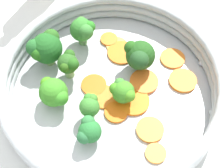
% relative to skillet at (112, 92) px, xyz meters
% --- Properties ---
extents(ground_plane, '(4.00, 4.00, 0.00)m').
position_rel_skillet_xyz_m(ground_plane, '(0.00, 0.00, -0.01)').
color(ground_plane, white).
extents(skillet, '(0.31, 0.31, 0.01)m').
position_rel_skillet_xyz_m(skillet, '(0.00, 0.00, 0.00)').
color(skillet, '#B2B5B7').
rests_on(skillet, ground_plane).
extents(skillet_rim_wall, '(0.33, 0.33, 0.05)m').
position_rel_skillet_xyz_m(skillet_rim_wall, '(0.00, 0.00, 0.03)').
color(skillet_rim_wall, '#B2B9BD').
rests_on(skillet_rim_wall, skillet).
extents(skillet_rivet_left, '(0.01, 0.01, 0.01)m').
position_rel_skillet_xyz_m(skillet_rivet_left, '(-0.15, 0.01, 0.01)').
color(skillet_rivet_left, '#AFB4B7').
rests_on(skillet_rivet_left, skillet).
extents(skillet_rivet_right, '(0.01, 0.01, 0.01)m').
position_rel_skillet_xyz_m(skillet_rivet_right, '(-0.13, -0.08, 0.01)').
color(skillet_rivet_right, '#B6B7BB').
rests_on(skillet_rivet_right, skillet).
extents(carrot_slice_0, '(0.05, 0.05, 0.01)m').
position_rel_skillet_xyz_m(carrot_slice_0, '(-0.07, 0.05, 0.01)').
color(carrot_slice_0, orange).
rests_on(carrot_slice_0, skillet).
extents(carrot_slice_1, '(0.05, 0.05, 0.00)m').
position_rel_skillet_xyz_m(carrot_slice_1, '(0.01, 0.02, 0.01)').
color(carrot_slice_1, orange).
rests_on(carrot_slice_1, skillet).
extents(carrot_slice_2, '(0.05, 0.05, 0.00)m').
position_rel_skillet_xyz_m(carrot_slice_2, '(0.01, -0.08, 0.01)').
color(carrot_slice_2, '#F09B39').
rests_on(carrot_slice_2, skillet).
extents(carrot_slice_3, '(0.05, 0.05, 0.00)m').
position_rel_skillet_xyz_m(carrot_slice_3, '(-0.04, 0.01, 0.01)').
color(carrot_slice_3, orange).
rests_on(carrot_slice_3, skillet).
extents(carrot_slice_4, '(0.04, 0.04, 0.00)m').
position_rel_skillet_xyz_m(carrot_slice_4, '(-0.08, 0.09, 0.01)').
color(carrot_slice_4, orange).
rests_on(carrot_slice_4, skillet).
extents(carrot_slice_5, '(0.06, 0.06, 0.01)m').
position_rel_skillet_xyz_m(carrot_slice_5, '(-0.10, -0.04, 0.01)').
color(carrot_slice_5, orange).
rests_on(carrot_slice_5, skillet).
extents(carrot_slice_6, '(0.05, 0.05, 0.00)m').
position_rel_skillet_xyz_m(carrot_slice_6, '(0.03, 0.00, 0.01)').
color(carrot_slice_6, '#DE5C13').
rests_on(carrot_slice_6, skillet).
extents(carrot_slice_7, '(0.04, 0.04, 0.00)m').
position_rel_skillet_xyz_m(carrot_slice_7, '(-0.01, 0.04, 0.01)').
color(carrot_slice_7, '#E15F10').
rests_on(carrot_slice_7, skillet).
extents(carrot_slice_8, '(0.05, 0.05, 0.00)m').
position_rel_skillet_xyz_m(carrot_slice_8, '(0.00, -0.07, 0.01)').
color(carrot_slice_8, orange).
rests_on(carrot_slice_8, skillet).
extents(carrot_slice_9, '(0.04, 0.04, 0.00)m').
position_rel_skillet_xyz_m(carrot_slice_9, '(0.03, -0.09, 0.01)').
color(carrot_slice_9, orange).
rests_on(carrot_slice_9, skillet).
extents(carrot_slice_10, '(0.05, 0.05, 0.00)m').
position_rel_skillet_xyz_m(carrot_slice_10, '(-0.08, -0.08, 0.01)').
color(carrot_slice_10, orange).
rests_on(carrot_slice_10, skillet).
extents(carrot_slice_11, '(0.05, 0.05, 0.01)m').
position_rel_skillet_xyz_m(carrot_slice_11, '(-0.05, -0.02, 0.01)').
color(carrot_slice_11, orange).
rests_on(carrot_slice_11, skillet).
extents(broccoli_floret_0, '(0.04, 0.04, 0.05)m').
position_rel_skillet_xyz_m(broccoli_floret_0, '(0.07, -0.08, 0.04)').
color(broccoli_floret_0, '#618E4C').
rests_on(broccoli_floret_0, skillet).
extents(broccoli_floret_1, '(0.03, 0.04, 0.05)m').
position_rel_skillet_xyz_m(broccoli_floret_1, '(0.07, -0.01, 0.04)').
color(broccoli_floret_1, '#83A65F').
rests_on(broccoli_floret_1, skillet).
extents(broccoli_floret_2, '(0.04, 0.03, 0.04)m').
position_rel_skillet_xyz_m(broccoli_floret_2, '(-0.02, 0.01, 0.03)').
color(broccoli_floret_2, '#7F9653').
rests_on(broccoli_floret_2, skillet).
extents(broccoli_floret_3, '(0.03, 0.03, 0.04)m').
position_rel_skillet_xyz_m(broccoli_floret_3, '(0.02, 0.05, 0.04)').
color(broccoli_floret_3, '#7CB467').
rests_on(broccoli_floret_3, skillet).
extents(broccoli_floret_4, '(0.05, 0.05, 0.05)m').
position_rel_skillet_xyz_m(broccoli_floret_4, '(-0.03, -0.05, 0.04)').
color(broccoli_floret_4, '#8EB766').
rests_on(broccoli_floret_4, skillet).
extents(broccoli_floret_5, '(0.05, 0.06, 0.06)m').
position_rel_skillet_xyz_m(broccoli_floret_5, '(0.11, -0.03, 0.04)').
color(broccoli_floret_5, '#7B9A57').
rests_on(broccoli_floret_5, skillet).
extents(broccoli_floret_6, '(0.03, 0.04, 0.04)m').
position_rel_skillet_xyz_m(broccoli_floret_6, '(0.01, 0.08, 0.03)').
color(broccoli_floret_6, olive).
rests_on(broccoli_floret_6, skillet).
extents(broccoli_floret_7, '(0.05, 0.04, 0.05)m').
position_rel_skillet_xyz_m(broccoli_floret_7, '(0.08, 0.04, 0.03)').
color(broccoli_floret_7, '#7D965E').
rests_on(broccoli_floret_7, skillet).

